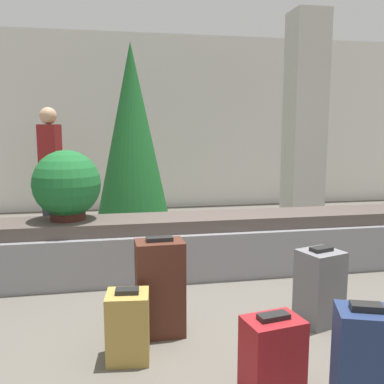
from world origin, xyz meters
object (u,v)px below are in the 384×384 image
(suitcase_6, at_px, (160,288))
(traveler_0, at_px, (50,155))
(suitcase_5, at_px, (361,384))
(decorated_tree, at_px, (132,138))
(suitcase_7, at_px, (272,355))
(suitcase_2, at_px, (128,326))
(suitcase_1, at_px, (320,287))
(pillar, at_px, (305,122))
(potted_plant_1, at_px, (67,186))

(suitcase_6, height_order, traveler_0, traveler_0)
(suitcase_5, relative_size, decorated_tree, 0.29)
(suitcase_6, bearing_deg, suitcase_7, -57.56)
(suitcase_2, bearing_deg, traveler_0, 109.58)
(suitcase_5, bearing_deg, traveler_0, 131.00)
(suitcase_1, xyz_separation_m, suitcase_5, (-0.47, -1.30, 0.07))
(suitcase_7, bearing_deg, traveler_0, 101.19)
(pillar, bearing_deg, potted_plant_1, -151.69)
(pillar, relative_size, suitcase_5, 4.32)
(potted_plant_1, bearing_deg, suitcase_7, -58.99)
(suitcase_2, bearing_deg, suitcase_6, 57.46)
(pillar, xyz_separation_m, suitcase_1, (-1.34, -3.20, -1.31))
(suitcase_5, distance_m, suitcase_7, 0.59)
(pillar, relative_size, suitcase_2, 6.64)
(suitcase_6, bearing_deg, potted_plant_1, 117.80)
(traveler_0, bearing_deg, suitcase_7, -40.45)
(suitcase_7, bearing_deg, suitcase_1, 38.56)
(suitcase_1, xyz_separation_m, decorated_tree, (-1.28, 2.69, 1.09))
(suitcase_5, height_order, traveler_0, traveler_0)
(suitcase_7, bearing_deg, decorated_tree, 90.00)
(traveler_0, bearing_deg, suitcase_1, -28.96)
(suitcase_1, height_order, suitcase_5, suitcase_5)
(suitcase_2, xyz_separation_m, potted_plant_1, (-0.51, 1.67, 0.71))
(suitcase_1, relative_size, traveler_0, 0.34)
(pillar, relative_size, suitcase_1, 5.27)
(suitcase_7, bearing_deg, potted_plant_1, 111.17)
(suitcase_7, xyz_separation_m, traveler_0, (-1.78, 4.63, 0.88))
(suitcase_5, bearing_deg, decorated_tree, 121.41)
(suitcase_1, relative_size, suitcase_6, 0.83)
(suitcase_2, xyz_separation_m, suitcase_7, (0.79, -0.51, -0.01))
(suitcase_5, distance_m, suitcase_6, 1.55)
(suitcase_5, height_order, suitcase_7, suitcase_5)
(traveler_0, height_order, decorated_tree, decorated_tree)
(pillar, xyz_separation_m, suitcase_2, (-2.82, -3.46, -1.37))
(suitcase_6, bearing_deg, suitcase_5, -61.94)
(suitcase_1, bearing_deg, suitcase_7, -148.77)
(suitcase_1, relative_size, suitcase_2, 1.26)
(pillar, bearing_deg, traveler_0, 170.23)
(suitcase_1, xyz_separation_m, suitcase_6, (-1.23, 0.05, 0.06))
(suitcase_1, bearing_deg, pillar, 50.15)
(suitcase_7, bearing_deg, suitcase_6, 114.02)
(decorated_tree, bearing_deg, pillar, 11.15)
(suitcase_2, xyz_separation_m, suitcase_5, (1.01, -1.04, 0.13))
(suitcase_7, relative_size, potted_plant_1, 0.68)
(potted_plant_1, xyz_separation_m, traveler_0, (-0.47, 2.45, 0.16))
(suitcase_2, distance_m, decorated_tree, 3.17)
(suitcase_7, relative_size, traveler_0, 0.26)
(suitcase_7, bearing_deg, suitcase_2, 137.49)
(pillar, xyz_separation_m, suitcase_7, (-2.02, -3.97, -1.38))
(suitcase_5, xyz_separation_m, traveler_0, (-1.99, 5.16, 0.74))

